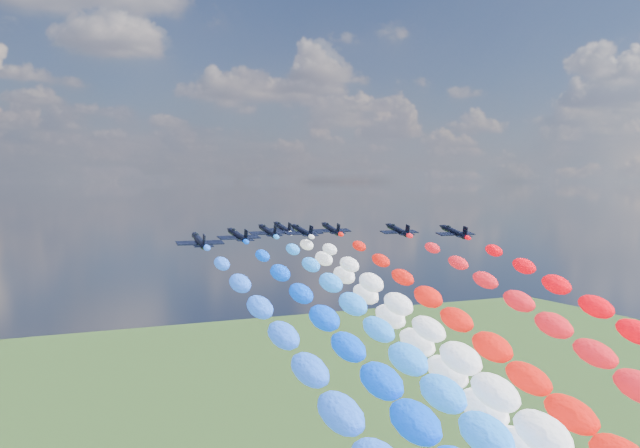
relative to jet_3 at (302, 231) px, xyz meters
name	(u,v)px	position (x,y,z in m)	size (l,w,h in m)	color
jet_0	(199,241)	(-29.58, -17.14, 0.00)	(9.13, 12.25, 2.70)	black
jet_1	(238,235)	(-18.12, -6.86, 0.00)	(9.13, 12.25, 2.70)	black
trail_1	(398,421)	(-18.12, -72.99, -20.90)	(6.83, 128.88, 46.68)	#0341EB
jet_2	(268,231)	(-7.30, 3.25, 0.00)	(9.13, 12.25, 2.70)	black
trail_2	(425,393)	(-7.30, -62.87, -20.90)	(6.83, 128.88, 46.68)	#1E7BFF
jet_3	(302,231)	(0.00, 0.00, 0.00)	(9.13, 12.25, 2.70)	black
trail_3	(476,392)	(0.00, -66.12, -20.90)	(6.83, 128.88, 46.68)	white
jet_4	(283,228)	(0.23, 12.61, 0.00)	(9.13, 12.25, 2.70)	black
trail_4	(432,373)	(0.23, -53.51, -20.90)	(6.83, 128.88, 46.68)	white
jet_5	(331,229)	(9.60, 4.37, 0.00)	(9.13, 12.25, 2.70)	black
trail_5	(507,378)	(9.60, -61.75, -20.90)	(6.83, 128.88, 46.68)	red
jet_6	(398,230)	(21.87, -6.71, 0.00)	(9.13, 12.25, 2.70)	black
trail_6	(615,386)	(21.87, -72.83, -20.90)	(6.83, 128.88, 46.68)	red
jet_7	(454,232)	(30.27, -17.44, 0.00)	(9.13, 12.25, 2.70)	black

